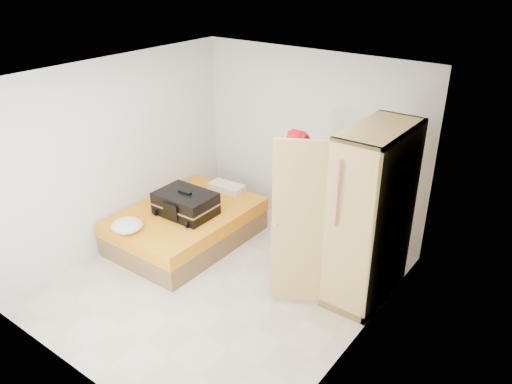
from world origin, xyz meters
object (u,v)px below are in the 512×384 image
Objects in this scene: wardrobe at (366,220)px; person at (298,196)px; bed at (187,226)px; suitcase at (185,204)px; round_cushion at (127,225)px.

wardrobe reaches higher than person.
bed is 2.64m from wardrobe.
suitcase is (0.08, -0.07, 0.40)m from bed.
round_cushion is at bearing -155.26° from wardrobe.
bed is 0.96× the size of wardrobe.
suitcase is (-1.36, -0.72, -0.24)m from person.
wardrobe is at bearing 24.74° from round_cushion.
round_cushion is at bearing -103.41° from bed.
wardrobe reaches higher than bed.
wardrobe is 1.18× the size of person.
bed is 1.70m from person.
wardrobe reaches higher than suitcase.
bed is at bearing 137.65° from suitcase.
bed is 0.42m from suitcase.
suitcase reaches higher than round_cushion.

